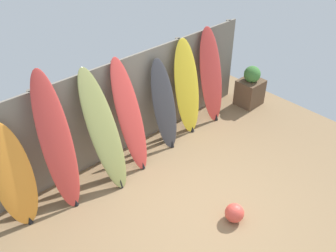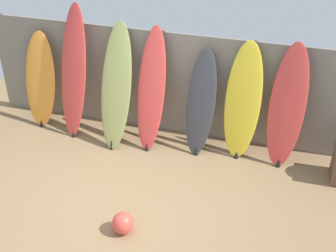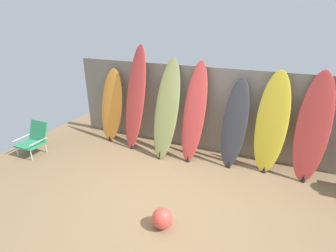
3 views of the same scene
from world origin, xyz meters
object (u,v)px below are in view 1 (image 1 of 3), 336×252
Objects in this scene: surfboard_red_1 at (57,143)px; surfboard_yellow_5 at (187,88)px; surfboard_orange_0 at (13,176)px; surfboard_olive_2 at (104,131)px; surfboard_red_3 at (130,116)px; planter_box at (250,88)px; surfboard_red_6 at (211,76)px; surfboard_charcoal_4 at (164,106)px; beach_ball at (234,213)px.

surfboard_red_1 is 2.78m from surfboard_yellow_5.
surfboard_olive_2 reaches higher than surfboard_orange_0.
surfboard_red_3 is 1.04× the size of surfboard_yellow_5.
surfboard_red_3 reaches higher than planter_box.
surfboard_red_1 reaches higher than planter_box.
surfboard_red_1 is 2.42× the size of planter_box.
surfboard_charcoal_4 is at bearing -177.62° from surfboard_red_6.
planter_box reaches higher than beach_ball.
surfboard_orange_0 is at bearing 174.56° from surfboard_olive_2.
surfboard_red_1 is at bearing 175.61° from surfboard_olive_2.
surfboard_charcoal_4 is at bearing 1.95° from surfboard_red_3.
surfboard_red_6 is at bearing 0.15° from surfboard_orange_0.
surfboard_yellow_5 is 1.80m from planter_box.
surfboard_red_1 is 1.15× the size of surfboard_red_6.
surfboard_yellow_5 is at bearing 3.78° from surfboard_red_3.
surfboard_yellow_5 is at bearing 170.80° from planter_box.
surfboard_red_1 is at bearing -177.83° from surfboard_yellow_5.
beach_ball is at bearing -82.53° from surfboard_red_3.
beach_ball is (-1.16, -2.21, -0.78)m from surfboard_yellow_5.
planter_box is (4.47, -0.17, -0.69)m from surfboard_red_1.
planter_box is 3.47m from beach_ball.
surfboard_charcoal_4 is at bearing 76.34° from beach_ball.
surfboard_red_1 is at bearing -6.58° from surfboard_orange_0.
surfboard_yellow_5 is 6.42× the size of beach_ball.
surfboard_yellow_5 is 0.98× the size of surfboard_red_6.
planter_box is (3.71, -0.11, -0.57)m from surfboard_olive_2.
surfboard_orange_0 is at bearing 177.22° from planter_box.
surfboard_charcoal_4 is 2.39m from planter_box.
surfboard_red_3 is at bearing 176.72° from planter_box.
surfboard_red_6 reaches higher than surfboard_charcoal_4.
surfboard_yellow_5 is (3.47, 0.02, 0.11)m from surfboard_orange_0.
surfboard_orange_0 is at bearing 179.12° from surfboard_charcoal_4.
surfboard_olive_2 reaches higher than surfboard_red_3.
surfboard_red_6 reaches higher than surfboard_orange_0.
surfboard_orange_0 is 5.19m from planter_box.
beach_ball is at bearing -43.57° from surfboard_orange_0.
surfboard_red_3 is at bearing 6.84° from surfboard_olive_2.
planter_box is at bearing -5.06° from surfboard_charcoal_4.
beach_ball is at bearing -52.72° from surfboard_red_1.
surfboard_olive_2 reaches higher than surfboard_red_6.
surfboard_yellow_5 is 2.06× the size of planter_box.
surfboard_orange_0 is 0.98× the size of surfboard_charcoal_4.
surfboard_red_1 is 3.44m from surfboard_red_6.
surfboard_red_3 reaches higher than surfboard_yellow_5.
surfboard_charcoal_4 reaches higher than planter_box.
beach_ball is (1.61, -2.11, -0.94)m from surfboard_red_1.
surfboard_olive_2 is 3.75m from planter_box.
surfboard_yellow_5 is (1.44, 0.10, -0.03)m from surfboard_red_3.
surfboard_olive_2 reaches higher than beach_ball.
surfboard_orange_0 is at bearing -179.59° from surfboard_yellow_5.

